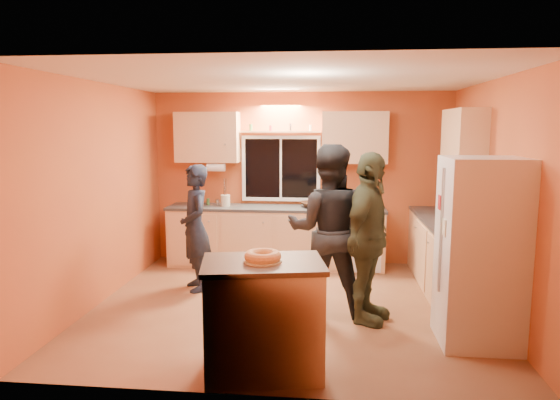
# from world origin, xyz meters

# --- Properties ---
(ground) EXTENTS (4.50, 4.50, 0.00)m
(ground) POSITION_xyz_m (0.00, 0.00, 0.00)
(ground) COLOR brown
(ground) RESTS_ON ground
(room_shell) EXTENTS (4.54, 4.04, 2.61)m
(room_shell) POSITION_xyz_m (0.12, 0.41, 1.62)
(room_shell) COLOR #AF4E2C
(room_shell) RESTS_ON ground
(back_counter) EXTENTS (4.23, 0.62, 0.90)m
(back_counter) POSITION_xyz_m (0.01, 1.70, 0.45)
(back_counter) COLOR tan
(back_counter) RESTS_ON ground
(right_counter) EXTENTS (0.62, 1.84, 0.90)m
(right_counter) POSITION_xyz_m (1.95, 0.50, 0.45)
(right_counter) COLOR tan
(right_counter) RESTS_ON ground
(refrigerator) EXTENTS (0.72, 0.70, 1.80)m
(refrigerator) POSITION_xyz_m (1.89, -0.80, 0.90)
(refrigerator) COLOR silver
(refrigerator) RESTS_ON ground
(island) EXTENTS (1.11, 0.86, 0.97)m
(island) POSITION_xyz_m (-0.09, -1.61, 0.49)
(island) COLOR tan
(island) RESTS_ON ground
(bundt_pastry) EXTENTS (0.31, 0.31, 0.09)m
(bundt_pastry) POSITION_xyz_m (-0.09, -1.61, 1.02)
(bundt_pastry) COLOR tan
(bundt_pastry) RESTS_ON island
(person_left) EXTENTS (0.61, 0.70, 1.61)m
(person_left) POSITION_xyz_m (-1.24, 0.49, 0.81)
(person_left) COLOR black
(person_left) RESTS_ON ground
(person_center) EXTENTS (0.95, 0.76, 1.90)m
(person_center) POSITION_xyz_m (0.44, -0.14, 0.95)
(person_center) COLOR black
(person_center) RESTS_ON ground
(person_right) EXTENTS (0.80, 1.16, 1.83)m
(person_right) POSITION_xyz_m (0.87, -0.37, 0.91)
(person_right) COLOR #393C26
(person_right) RESTS_ON ground
(mixing_bowl) EXTENTS (0.44, 0.44, 0.08)m
(mixing_bowl) POSITION_xyz_m (0.19, 1.72, 0.94)
(mixing_bowl) COLOR black
(mixing_bowl) RESTS_ON back_counter
(utensil_crock) EXTENTS (0.14, 0.14, 0.17)m
(utensil_crock) POSITION_xyz_m (-1.11, 1.69, 0.99)
(utensil_crock) COLOR beige
(utensil_crock) RESTS_ON back_counter
(potted_plant) EXTENTS (0.27, 0.24, 0.28)m
(potted_plant) POSITION_xyz_m (1.94, 0.17, 1.04)
(potted_plant) COLOR gray
(potted_plant) RESTS_ON right_counter
(red_box) EXTENTS (0.17, 0.13, 0.07)m
(red_box) POSITION_xyz_m (1.89, 0.52, 0.94)
(red_box) COLOR maroon
(red_box) RESTS_ON right_counter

